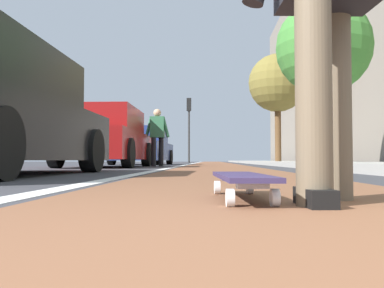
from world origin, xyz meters
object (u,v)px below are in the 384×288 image
object	(u,v)px
parked_car_mid	(106,139)
parked_car_far	(143,147)
street_tree_mid	(324,48)
skateboard	(241,179)
traffic_light	(189,118)
pedestrian_distant	(157,133)
street_tree_far	(278,83)

from	to	relation	value
parked_car_mid	parked_car_far	bearing A→B (deg)	0.41
street_tree_mid	skateboard	bearing A→B (deg)	162.86
traffic_light	pedestrian_distant	world-z (taller)	traffic_light
skateboard	parked_car_mid	world-z (taller)	parked_car_mid
traffic_light	pedestrian_distant	size ratio (longest dim) A/B	2.45
parked_car_far	street_tree_mid	world-z (taller)	street_tree_mid
parked_car_far	street_tree_mid	size ratio (longest dim) A/B	0.97
parked_car_far	street_tree_far	size ratio (longest dim) A/B	0.88
parked_car_far	pedestrian_distant	size ratio (longest dim) A/B	2.70
skateboard	street_tree_mid	distance (m)	10.59
traffic_light	street_tree_mid	bearing A→B (deg)	-163.00
traffic_light	parked_car_far	bearing A→B (deg)	171.66
parked_car_mid	traffic_light	size ratio (longest dim) A/B	1.08
traffic_light	street_tree_far	bearing A→B (deg)	-146.39
skateboard	parked_car_mid	size ratio (longest dim) A/B	0.19
street_tree_far	pedestrian_distant	world-z (taller)	street_tree_far
parked_car_far	street_tree_far	world-z (taller)	street_tree_far
parked_car_far	traffic_light	world-z (taller)	traffic_light
street_tree_far	traffic_light	bearing A→B (deg)	33.61
parked_car_far	pedestrian_distant	bearing A→B (deg)	-165.84
parked_car_mid	street_tree_mid	size ratio (longest dim) A/B	0.96
skateboard	parked_car_far	world-z (taller)	parked_car_far
skateboard	street_tree_mid	size ratio (longest dim) A/B	0.19
pedestrian_distant	skateboard	bearing A→B (deg)	-170.66
parked_car_mid	pedestrian_distant	size ratio (longest dim) A/B	2.66
parked_car_mid	parked_car_far	world-z (taller)	parked_car_mid
skateboard	traffic_light	bearing A→B (deg)	3.46
street_tree_far	parked_car_far	bearing A→B (deg)	115.14
parked_car_mid	street_tree_far	xyz separation A→B (m)	(8.76, -5.78, 2.99)
traffic_light	street_tree_mid	size ratio (longest dim) A/B	0.88
skateboard	street_tree_far	xyz separation A→B (m)	(17.50, -2.98, 3.63)
skateboard	parked_car_far	size ratio (longest dim) A/B	0.19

